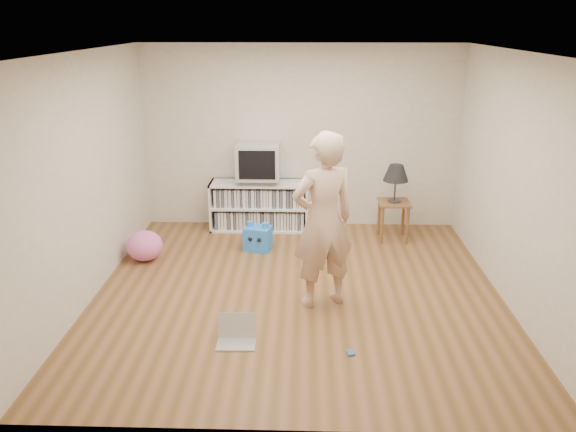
# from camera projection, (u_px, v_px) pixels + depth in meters

# --- Properties ---
(ground) EXTENTS (4.50, 4.50, 0.00)m
(ground) POSITION_uv_depth(u_px,v_px,m) (298.00, 292.00, 6.30)
(ground) COLOR brown
(ground) RESTS_ON ground
(walls) EXTENTS (4.52, 4.52, 2.60)m
(walls) POSITION_uv_depth(u_px,v_px,m) (298.00, 181.00, 5.87)
(walls) COLOR beige
(walls) RESTS_ON ground
(ceiling) EXTENTS (4.50, 4.50, 0.01)m
(ceiling) POSITION_uv_depth(u_px,v_px,m) (299.00, 52.00, 5.44)
(ceiling) COLOR white
(ceiling) RESTS_ON walls
(media_unit) EXTENTS (1.40, 0.45, 0.70)m
(media_unit) POSITION_uv_depth(u_px,v_px,m) (259.00, 205.00, 8.12)
(media_unit) COLOR white
(media_unit) RESTS_ON ground
(dvd_deck) EXTENTS (0.45, 0.35, 0.07)m
(dvd_deck) POSITION_uv_depth(u_px,v_px,m) (259.00, 180.00, 7.98)
(dvd_deck) COLOR gray
(dvd_deck) RESTS_ON media_unit
(crt_tv) EXTENTS (0.60, 0.53, 0.50)m
(crt_tv) POSITION_uv_depth(u_px,v_px,m) (258.00, 161.00, 7.88)
(crt_tv) COLOR #AAAAB0
(crt_tv) RESTS_ON dvd_deck
(side_table) EXTENTS (0.42, 0.42, 0.55)m
(side_table) POSITION_uv_depth(u_px,v_px,m) (394.00, 211.00, 7.68)
(side_table) COLOR brown
(side_table) RESTS_ON ground
(table_lamp) EXTENTS (0.34, 0.34, 0.52)m
(table_lamp) POSITION_uv_depth(u_px,v_px,m) (396.00, 174.00, 7.51)
(table_lamp) COLOR #333333
(table_lamp) RESTS_ON side_table
(person) EXTENTS (0.81, 0.68, 1.88)m
(person) POSITION_uv_depth(u_px,v_px,m) (323.00, 221.00, 5.75)
(person) COLOR #D1AC8F
(person) RESTS_ON ground
(laptop) EXTENTS (0.37, 0.30, 0.25)m
(laptop) POSITION_uv_depth(u_px,v_px,m) (237.00, 335.00, 5.33)
(laptop) COLOR silver
(laptop) RESTS_ON ground
(playing_cards) EXTENTS (0.08, 0.10, 0.02)m
(playing_cards) POSITION_uv_depth(u_px,v_px,m) (350.00, 353.00, 5.14)
(playing_cards) COLOR #4062AA
(playing_cards) RESTS_ON ground
(plush_blue) EXTENTS (0.39, 0.34, 0.39)m
(plush_blue) POSITION_uv_depth(u_px,v_px,m) (258.00, 238.00, 7.41)
(plush_blue) COLOR #277EF6
(plush_blue) RESTS_ON ground
(plush_pink) EXTENTS (0.49, 0.49, 0.38)m
(plush_pink) POSITION_uv_depth(u_px,v_px,m) (145.00, 246.00, 7.09)
(plush_pink) COLOR #DB64B1
(plush_pink) RESTS_ON ground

